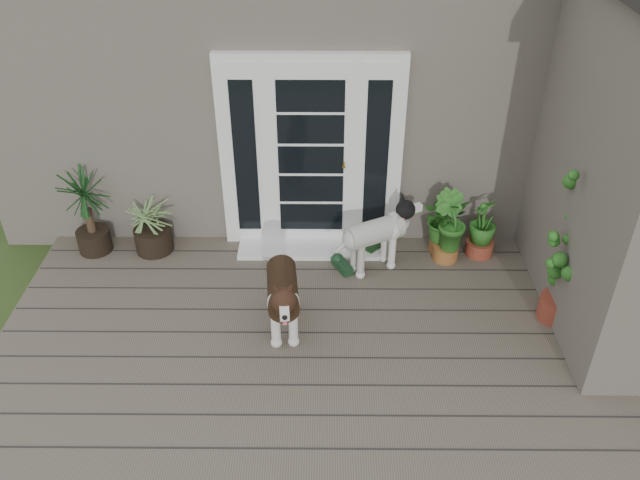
{
  "coord_description": "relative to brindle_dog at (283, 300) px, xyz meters",
  "views": [
    {
      "loc": [
        -0.06,
        -3.5,
        4.3
      ],
      "look_at": [
        -0.1,
        1.75,
        0.7
      ],
      "focal_mm": 36.7,
      "sensor_mm": 36.0,
      "label": 1
    }
  ],
  "objects": [
    {
      "name": "yucca",
      "position": [
        -2.15,
        1.29,
        0.13
      ],
      "size": [
        0.91,
        0.91,
        0.99
      ],
      "primitive_type": null,
      "rotation": [
        0.0,
        0.0,
        0.43
      ],
      "color": "#123311",
      "rests_on": "deck"
    },
    {
      "name": "door_step",
      "position": [
        0.23,
        1.3,
        -0.34
      ],
      "size": [
        1.6,
        0.4,
        0.05
      ],
      "primitive_type": "cube",
      "color": "white",
      "rests_on": "deck"
    },
    {
      "name": "herb_c",
      "position": [
        2.07,
        1.25,
        -0.1
      ],
      "size": [
        0.48,
        0.48,
        0.54
      ],
      "primitive_type": "imported",
      "rotation": [
        0.0,
        0.0,
        4.17
      ],
      "color": "#1E5117",
      "rests_on": "deck"
    },
    {
      "name": "herb_a",
      "position": [
        1.65,
        1.3,
        -0.07
      ],
      "size": [
        0.62,
        0.62,
        0.6
      ],
      "primitive_type": "imported",
      "rotation": [
        0.0,
        0.0,
        0.42
      ],
      "color": "#245117",
      "rests_on": "deck"
    },
    {
      "name": "sapling",
      "position": [
        2.58,
        0.2,
        0.49
      ],
      "size": [
        0.57,
        0.57,
        1.71
      ],
      "primitive_type": null,
      "rotation": [
        0.0,
        0.0,
        -0.16
      ],
      "color": "#1E4D16",
      "rests_on": "deck"
    },
    {
      "name": "deck",
      "position": [
        0.43,
        -0.7,
        -0.43
      ],
      "size": [
        6.2,
        4.6,
        0.12
      ],
      "primitive_type": "cube",
      "color": "#6B5B4C",
      "rests_on": "ground"
    },
    {
      "name": "spider_plant",
      "position": [
        -1.5,
        1.3,
        -0.0
      ],
      "size": [
        0.9,
        0.9,
        0.73
      ],
      "primitive_type": null,
      "rotation": [
        0.0,
        0.0,
        -0.43
      ],
      "color": "#88A062",
      "rests_on": "deck"
    },
    {
      "name": "white_dog",
      "position": [
        0.89,
        0.97,
        -0.03
      ],
      "size": [
        0.88,
        0.68,
        0.68
      ],
      "primitive_type": null,
      "rotation": [
        0.0,
        0.0,
        -1.09
      ],
      "color": "white",
      "rests_on": "deck"
    },
    {
      "name": "brindle_dog",
      "position": [
        0.0,
        0.0,
        0.0
      ],
      "size": [
        0.46,
        0.91,
        0.74
      ],
      "primitive_type": null,
      "rotation": [
        0.0,
        0.0,
        3.24
      ],
      "color": "#332012",
      "rests_on": "deck"
    },
    {
      "name": "house_main",
      "position": [
        0.43,
        3.55,
        1.06
      ],
      "size": [
        7.4,
        4.0,
        3.1
      ],
      "primitive_type": "cube",
      "color": "#665E54",
      "rests_on": "ground"
    },
    {
      "name": "clog_left",
      "position": [
        0.56,
        0.96,
        -0.32
      ],
      "size": [
        0.3,
        0.38,
        0.1
      ],
      "primitive_type": null,
      "rotation": [
        0.0,
        0.0,
        0.48
      ],
      "color": "#14331B",
      "rests_on": "deck"
    },
    {
      "name": "door_unit",
      "position": [
        0.23,
        1.5,
        0.71
      ],
      "size": [
        1.9,
        0.14,
        2.15
      ],
      "primitive_type": "cube",
      "color": "white",
      "rests_on": "deck"
    },
    {
      "name": "clog_right",
      "position": [
        0.94,
        1.3,
        -0.32
      ],
      "size": [
        0.33,
        0.33,
        0.1
      ],
      "primitive_type": null,
      "rotation": [
        0.0,
        0.0,
        -0.76
      ],
      "color": "black",
      "rests_on": "deck"
    },
    {
      "name": "herb_b",
      "position": [
        1.68,
        1.15,
        -0.07
      ],
      "size": [
        0.56,
        0.56,
        0.6
      ],
      "primitive_type": "imported",
      "rotation": [
        0.0,
        0.0,
        2.4
      ],
      "color": "#1C6422",
      "rests_on": "deck"
    }
  ]
}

